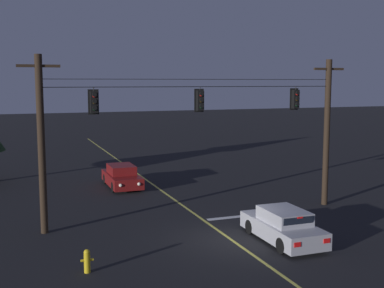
{
  "coord_description": "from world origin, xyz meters",
  "views": [
    {
      "loc": [
        -8.58,
        -18.33,
        6.62
      ],
      "look_at": [
        0.0,
        4.7,
        3.51
      ],
      "focal_mm": 46.19,
      "sensor_mm": 36.0,
      "label": 1
    }
  ],
  "objects_px": {
    "traffic_light_centre": "(296,99)",
    "fire_hydrant": "(87,260)",
    "traffic_light_left_inner": "(200,100)",
    "car_oncoming_lead": "(122,177)",
    "traffic_light_leftmost": "(94,102)",
    "car_waiting_near_lane": "(283,226)"
  },
  "relations": [
    {
      "from": "traffic_light_leftmost",
      "to": "car_waiting_near_lane",
      "type": "distance_m",
      "value": 9.78
    },
    {
      "from": "traffic_light_centre",
      "to": "fire_hydrant",
      "type": "bearing_deg",
      "value": -155.57
    },
    {
      "from": "traffic_light_left_inner",
      "to": "car_oncoming_lead",
      "type": "height_order",
      "value": "traffic_light_left_inner"
    },
    {
      "from": "traffic_light_leftmost",
      "to": "car_oncoming_lead",
      "type": "height_order",
      "value": "traffic_light_leftmost"
    },
    {
      "from": "car_oncoming_lead",
      "to": "fire_hydrant",
      "type": "xyz_separation_m",
      "value": [
        -4.21,
        -13.56,
        -0.21
      ]
    },
    {
      "from": "traffic_light_leftmost",
      "to": "traffic_light_left_inner",
      "type": "relative_size",
      "value": 1.0
    },
    {
      "from": "car_waiting_near_lane",
      "to": "traffic_light_left_inner",
      "type": "bearing_deg",
      "value": 111.94
    },
    {
      "from": "traffic_light_leftmost",
      "to": "car_oncoming_lead",
      "type": "distance_m",
      "value": 10.18
    },
    {
      "from": "car_oncoming_lead",
      "to": "car_waiting_near_lane",
      "type": "bearing_deg",
      "value": -73.07
    },
    {
      "from": "traffic_light_leftmost",
      "to": "car_waiting_near_lane",
      "type": "height_order",
      "value": "traffic_light_leftmost"
    },
    {
      "from": "traffic_light_left_inner",
      "to": "car_waiting_near_lane",
      "type": "height_order",
      "value": "traffic_light_left_inner"
    },
    {
      "from": "traffic_light_left_inner",
      "to": "car_oncoming_lead",
      "type": "bearing_deg",
      "value": 103.98
    },
    {
      "from": "fire_hydrant",
      "to": "car_waiting_near_lane",
      "type": "bearing_deg",
      "value": 4.11
    },
    {
      "from": "fire_hydrant",
      "to": "traffic_light_leftmost",
      "type": "bearing_deg",
      "value": 76.83
    },
    {
      "from": "fire_hydrant",
      "to": "car_oncoming_lead",
      "type": "bearing_deg",
      "value": 72.75
    },
    {
      "from": "car_waiting_near_lane",
      "to": "fire_hydrant",
      "type": "distance_m",
      "value": 8.18
    },
    {
      "from": "traffic_light_leftmost",
      "to": "car_oncoming_lead",
      "type": "relative_size",
      "value": 0.28
    },
    {
      "from": "car_waiting_near_lane",
      "to": "car_oncoming_lead",
      "type": "height_order",
      "value": "same"
    },
    {
      "from": "traffic_light_left_inner",
      "to": "car_waiting_near_lane",
      "type": "bearing_deg",
      "value": -68.06
    },
    {
      "from": "traffic_light_left_inner",
      "to": "traffic_light_centre",
      "type": "height_order",
      "value": "same"
    },
    {
      "from": "traffic_light_leftmost",
      "to": "traffic_light_left_inner",
      "type": "distance_m",
      "value": 5.05
    },
    {
      "from": "traffic_light_leftmost",
      "to": "traffic_light_left_inner",
      "type": "bearing_deg",
      "value": 0.0
    }
  ]
}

